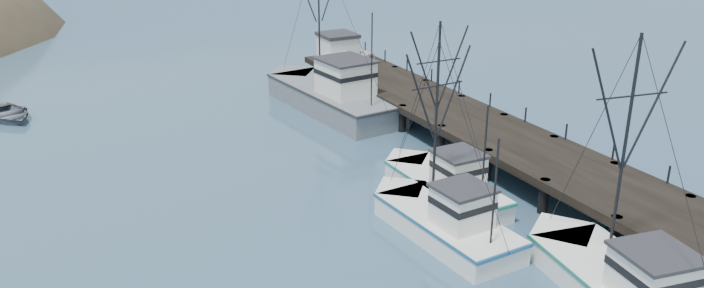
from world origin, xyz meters
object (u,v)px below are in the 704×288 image
(trawler_near, at_px, (622,284))
(motorboat, at_px, (9,119))
(pier, at_px, (473,124))
(trawler_mid, at_px, (443,221))
(pier_shed, at_px, (338,49))
(trawler_far, at_px, (442,185))
(work_vessel, at_px, (330,95))
(pickup_truck, at_px, (347,56))

(trawler_near, relative_size, motorboat, 2.10)
(pier, height_order, trawler_mid, trawler_mid)
(pier, relative_size, pier_shed, 13.75)
(trawler_mid, relative_size, trawler_far, 0.99)
(trawler_near, height_order, pier_shed, trawler_near)
(work_vessel, relative_size, motorboat, 2.88)
(pier_shed, bearing_deg, trawler_far, -101.71)
(trawler_near, distance_m, pier_shed, 36.45)
(work_vessel, bearing_deg, motorboat, 158.55)
(work_vessel, relative_size, pickup_truck, 2.83)
(pickup_truck, bearing_deg, motorboat, 61.40)
(trawler_near, bearing_deg, motorboat, 120.02)
(trawler_mid, height_order, work_vessel, work_vessel)
(pier, distance_m, work_vessel, 13.15)
(trawler_near, height_order, work_vessel, work_vessel)
(pickup_truck, bearing_deg, pier_shed, 27.19)
(pier, height_order, trawler_far, trawler_far)
(work_vessel, height_order, pickup_truck, work_vessel)
(pickup_truck, xyz_separation_m, motorboat, (-27.35, 3.85, -2.80))
(pickup_truck, relative_size, motorboat, 1.02)
(work_vessel, bearing_deg, pier_shed, 59.00)
(trawler_far, distance_m, motorboat, 34.81)
(pier_shed, bearing_deg, work_vessel, -121.00)
(pier, relative_size, work_vessel, 2.70)
(pier, distance_m, motorboat, 35.37)
(pier, bearing_deg, pier_shed, 94.76)
(trawler_far, distance_m, pickup_truck, 24.06)
(pickup_truck, height_order, motorboat, pickup_truck)
(trawler_near, distance_m, work_vessel, 30.30)
(trawler_mid, distance_m, work_vessel, 22.18)
(pier_shed, bearing_deg, trawler_mid, -105.16)
(pier_shed, height_order, motorboat, pier_shed)
(trawler_far, relative_size, motorboat, 1.84)
(trawler_mid, bearing_deg, pickup_truck, 73.28)
(trawler_near, relative_size, trawler_mid, 1.15)
(pier_shed, relative_size, motorboat, 0.57)
(work_vessel, distance_m, motorboat, 24.95)
(trawler_near, height_order, trawler_far, trawler_near)
(trawler_far, distance_m, work_vessel, 18.11)
(pier, distance_m, trawler_mid, 13.24)
(work_vessel, bearing_deg, trawler_mid, -100.34)
(trawler_far, relative_size, pier_shed, 3.26)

